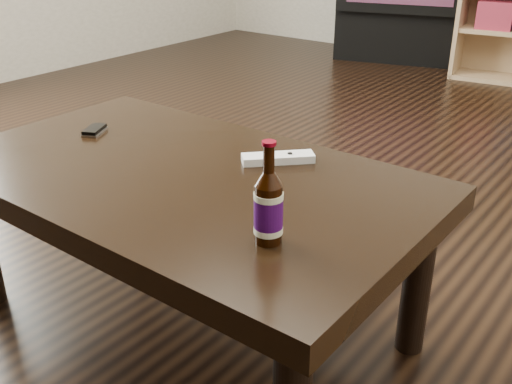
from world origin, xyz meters
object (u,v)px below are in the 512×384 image
Objects in this scene: coffee_table at (182,193)px; beer_bottle at (268,208)px; tv_stand at (401,34)px; remote at (278,158)px; phone at (95,130)px.

beer_bottle is (0.38, -0.15, 0.14)m from coffee_table.
remote is at bearing -86.44° from tv_stand.
remote is (0.56, 0.14, 0.00)m from phone.
phone reaches higher than tv_stand.
beer_bottle is 2.11× the size of phone.
remote is (0.16, 0.20, 0.07)m from coffee_table.
remote is at bearing 50.63° from coffee_table.
beer_bottle is at bearing -21.61° from coffee_table.
phone is at bearing -96.05° from tv_stand.
phone is (-0.40, 0.05, 0.07)m from coffee_table.
beer_bottle is at bearing -85.01° from tv_stand.
tv_stand is 3.46m from remote.
tv_stand is 3.60m from coffee_table.
coffee_table is 0.41m from phone.
phone is at bearing 165.24° from beer_bottle.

